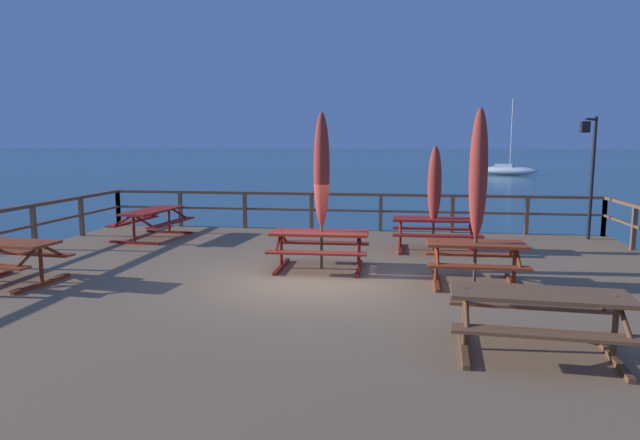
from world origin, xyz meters
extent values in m
plane|color=#2D5B6B|center=(0.00, 0.00, 0.00)|extent=(600.00, 600.00, 0.00)
cube|color=#846647|center=(0.00, 0.00, 0.39)|extent=(14.41, 12.34, 0.79)
cube|color=brown|center=(0.00, 6.02, 1.84)|extent=(14.11, 0.09, 0.08)
cube|color=brown|center=(0.00, 6.02, 1.36)|extent=(14.11, 0.07, 0.06)
cube|color=brown|center=(-7.05, 6.02, 1.31)|extent=(0.10, 0.10, 1.05)
cube|color=brown|center=(-5.04, 6.02, 1.31)|extent=(0.10, 0.10, 1.05)
cube|color=brown|center=(-3.02, 6.02, 1.31)|extent=(0.10, 0.10, 1.05)
cube|color=brown|center=(-1.01, 6.02, 1.31)|extent=(0.10, 0.10, 1.05)
cube|color=brown|center=(1.01, 6.02, 1.31)|extent=(0.10, 0.10, 1.05)
cube|color=brown|center=(3.02, 6.02, 1.31)|extent=(0.10, 0.10, 1.05)
cube|color=brown|center=(5.04, 6.02, 1.31)|extent=(0.10, 0.10, 1.05)
cube|color=brown|center=(7.05, 6.02, 1.31)|extent=(0.10, 0.10, 1.05)
cube|color=brown|center=(-7.05, 2.01, 1.31)|extent=(0.10, 0.10, 1.05)
cube|color=brown|center=(-7.05, 4.01, 1.31)|extent=(0.10, 0.10, 1.05)
cube|color=brown|center=(-7.05, 6.02, 1.31)|extent=(0.10, 0.10, 1.05)
cube|color=brown|center=(7.05, 4.01, 1.31)|extent=(0.10, 0.10, 1.05)
cube|color=brown|center=(7.05, 6.02, 1.31)|extent=(0.10, 0.10, 1.05)
cube|color=maroon|center=(-0.01, 0.92, 1.53)|extent=(1.95, 0.81, 0.05)
cube|color=maroon|center=(0.01, 0.36, 1.23)|extent=(1.94, 0.33, 0.04)
cube|color=maroon|center=(-0.02, 1.48, 1.23)|extent=(1.94, 0.33, 0.04)
cube|color=maroon|center=(-0.79, 0.90, 0.82)|extent=(0.11, 1.40, 0.06)
cylinder|color=maroon|center=(-0.79, 0.90, 1.16)|extent=(0.07, 0.07, 0.74)
cylinder|color=maroon|center=(-0.79, 0.62, 1.38)|extent=(0.07, 0.63, 0.37)
cylinder|color=maroon|center=(-0.80, 1.18, 1.38)|extent=(0.07, 0.63, 0.37)
cube|color=maroon|center=(0.78, 0.94, 0.82)|extent=(0.11, 1.40, 0.06)
cylinder|color=maroon|center=(0.78, 0.94, 1.16)|extent=(0.07, 0.07, 0.74)
cylinder|color=maroon|center=(0.79, 0.66, 1.38)|extent=(0.07, 0.63, 0.37)
cylinder|color=maroon|center=(0.77, 1.22, 1.38)|extent=(0.07, 0.63, 0.37)
cube|color=maroon|center=(2.41, 3.29, 1.53)|extent=(2.04, 0.80, 0.05)
cube|color=maroon|center=(2.43, 2.73, 1.23)|extent=(2.03, 0.32, 0.04)
cube|color=maroon|center=(2.40, 3.85, 1.23)|extent=(2.03, 0.32, 0.04)
cube|color=maroon|center=(1.58, 3.27, 0.82)|extent=(0.11, 1.40, 0.06)
cylinder|color=maroon|center=(1.58, 3.27, 1.16)|extent=(0.07, 0.07, 0.74)
cylinder|color=maroon|center=(1.59, 2.99, 1.38)|extent=(0.07, 0.63, 0.37)
cylinder|color=maroon|center=(1.58, 3.55, 1.38)|extent=(0.07, 0.63, 0.37)
cube|color=maroon|center=(3.25, 3.31, 0.82)|extent=(0.11, 1.40, 0.06)
cylinder|color=maroon|center=(3.25, 3.31, 1.16)|extent=(0.07, 0.07, 0.74)
cylinder|color=maroon|center=(3.25, 3.03, 1.38)|extent=(0.07, 0.63, 0.37)
cylinder|color=maroon|center=(3.24, 3.59, 1.38)|extent=(0.07, 0.63, 0.37)
cube|color=#993819|center=(2.93, 0.13, 1.53)|extent=(1.72, 0.78, 0.05)
cube|color=#993819|center=(2.93, -0.43, 1.23)|extent=(1.72, 0.30, 0.04)
cube|color=#993819|center=(2.94, 0.69, 1.23)|extent=(1.72, 0.30, 0.04)
cube|color=maroon|center=(2.26, 0.13, 0.82)|extent=(0.09, 1.40, 0.06)
cylinder|color=maroon|center=(2.26, 0.13, 1.16)|extent=(0.07, 0.07, 0.74)
cylinder|color=maroon|center=(2.25, -0.15, 1.38)|extent=(0.06, 0.63, 0.37)
cylinder|color=maroon|center=(2.26, 0.41, 1.38)|extent=(0.06, 0.63, 0.37)
cube|color=maroon|center=(3.61, 0.12, 0.82)|extent=(0.09, 1.40, 0.06)
cylinder|color=maroon|center=(3.61, 0.12, 1.16)|extent=(0.07, 0.07, 0.74)
cylinder|color=maroon|center=(3.61, -0.16, 1.38)|extent=(0.06, 0.63, 0.37)
cylinder|color=maroon|center=(3.62, 0.40, 1.38)|extent=(0.06, 0.63, 0.37)
cube|color=#993819|center=(-5.38, -1.03, 1.53)|extent=(1.74, 0.92, 0.05)
cube|color=#993819|center=(-5.33, -0.47, 1.23)|extent=(1.69, 0.44, 0.04)
cube|color=maroon|center=(-4.73, -1.09, 0.82)|extent=(0.22, 1.40, 0.06)
cylinder|color=maroon|center=(-4.73, -1.09, 1.16)|extent=(0.07, 0.07, 0.74)
cylinder|color=maroon|center=(-4.75, -1.37, 1.38)|extent=(0.12, 0.63, 0.37)
cylinder|color=maroon|center=(-4.70, -0.82, 1.38)|extent=(0.12, 0.63, 0.37)
cube|color=maroon|center=(-4.96, 3.91, 1.53)|extent=(0.95, 2.20, 0.05)
cube|color=maroon|center=(-4.40, 3.86, 1.23)|extent=(0.47, 2.16, 0.04)
cube|color=maroon|center=(-5.51, 3.96, 1.23)|extent=(0.47, 2.16, 0.04)
cube|color=maroon|center=(-5.04, 3.02, 0.82)|extent=(1.40, 0.21, 0.06)
cylinder|color=maroon|center=(-5.04, 3.02, 1.16)|extent=(0.07, 0.07, 0.74)
cylinder|color=maroon|center=(-4.76, 2.99, 1.38)|extent=(0.63, 0.11, 0.37)
cylinder|color=maroon|center=(-5.32, 3.04, 1.38)|extent=(0.63, 0.11, 0.37)
cube|color=maroon|center=(-4.88, 4.79, 0.82)|extent=(1.40, 0.21, 0.06)
cylinder|color=maroon|center=(-4.88, 4.79, 1.16)|extent=(0.07, 0.07, 0.74)
cylinder|color=maroon|center=(-4.60, 4.77, 1.38)|extent=(0.63, 0.11, 0.37)
cylinder|color=maroon|center=(-5.16, 4.82, 1.38)|extent=(0.63, 0.11, 0.37)
cube|color=brown|center=(3.26, -3.23, 1.53)|extent=(2.10, 0.89, 0.05)
cube|color=brown|center=(3.23, -3.78, 1.23)|extent=(2.07, 0.41, 0.04)
cube|color=brown|center=(3.30, -2.67, 1.23)|extent=(2.07, 0.41, 0.04)
cube|color=brown|center=(2.41, -3.17, 0.82)|extent=(0.17, 1.40, 0.06)
cylinder|color=brown|center=(2.41, -3.17, 1.16)|extent=(0.07, 0.07, 0.74)
cylinder|color=brown|center=(2.40, -3.45, 1.38)|extent=(0.10, 0.63, 0.37)
cylinder|color=brown|center=(2.43, -2.89, 1.38)|extent=(0.10, 0.63, 0.37)
cube|color=brown|center=(4.11, -3.28, 0.82)|extent=(0.17, 1.40, 0.06)
cylinder|color=brown|center=(4.11, -3.28, 1.16)|extent=(0.07, 0.07, 0.74)
cylinder|color=brown|center=(4.09, -3.56, 1.38)|extent=(0.10, 0.63, 0.37)
cylinder|color=brown|center=(4.13, -3.00, 1.38)|extent=(0.10, 0.63, 0.37)
cylinder|color=#4C3828|center=(0.03, 0.97, 2.27)|extent=(0.06, 0.06, 2.96)
ellipsoid|color=#A33328|center=(0.03, 0.97, 2.79)|extent=(0.32, 0.32, 2.25)
cylinder|color=maroon|center=(0.03, 0.97, 2.62)|extent=(0.21, 0.21, 0.05)
cone|color=#4C3828|center=(0.03, 0.97, 3.81)|extent=(0.10, 0.10, 0.14)
cylinder|color=#4C3828|center=(2.35, 3.26, 1.95)|extent=(0.06, 0.06, 2.32)
ellipsoid|color=#A33328|center=(2.35, 3.26, 2.36)|extent=(0.32, 0.32, 1.77)
cylinder|color=maroon|center=(2.35, 3.26, 2.23)|extent=(0.21, 0.21, 0.05)
cone|color=#4C3828|center=(2.35, 3.26, 3.18)|extent=(0.10, 0.10, 0.14)
cylinder|color=#4C3828|center=(2.92, 0.07, 2.27)|extent=(0.06, 0.06, 2.96)
ellipsoid|color=#A33328|center=(2.92, 0.07, 2.79)|extent=(0.32, 0.32, 2.25)
cylinder|color=maroon|center=(2.92, 0.07, 2.62)|extent=(0.21, 0.21, 0.05)
cone|color=#4C3828|center=(2.92, 0.07, 3.82)|extent=(0.10, 0.10, 0.14)
cylinder|color=black|center=(6.50, 5.47, 2.39)|extent=(0.09, 0.09, 3.20)
cylinder|color=black|center=(6.32, 5.27, 3.91)|extent=(0.42, 0.45, 0.06)
cube|color=black|center=(6.13, 5.07, 3.71)|extent=(0.20, 0.20, 0.28)
sphere|color=#F4E08C|center=(6.13, 5.07, 3.71)|extent=(0.14, 0.14, 0.14)
ellipsoid|color=silver|center=(12.18, 49.95, 0.45)|extent=(6.22, 3.60, 0.90)
cube|color=silver|center=(11.90, 50.05, 0.95)|extent=(2.06, 1.63, 0.36)
cylinder|color=silver|center=(12.47, 49.85, 4.22)|extent=(0.10, 0.10, 7.00)
camera|label=1|loc=(1.63, -10.02, 3.32)|focal=31.44mm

